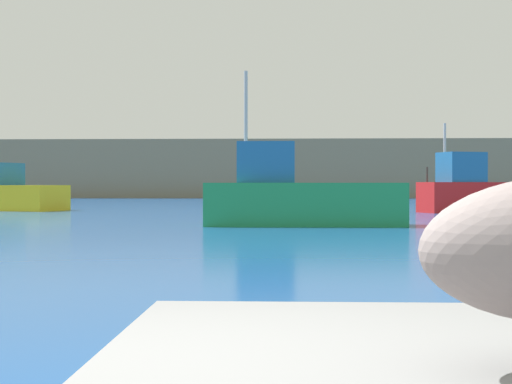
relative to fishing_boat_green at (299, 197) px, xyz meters
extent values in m
cube|color=#7F755B|center=(-0.76, 55.71, 1.87)|extent=(140.00, 14.29, 5.54)
cube|color=#1E8C4C|center=(0.20, 0.00, -0.22)|extent=(6.31, 2.16, 1.37)
cube|color=#1E6099|center=(-1.03, 0.00, 1.11)|extent=(1.81, 1.53, 1.30)
cylinder|color=#B2B2B2|center=(-1.69, 0.01, 2.25)|extent=(0.12, 0.12, 3.58)
cube|color=red|center=(8.34, 12.39, -0.20)|extent=(5.45, 3.40, 1.41)
cube|color=#1E6099|center=(7.72, 12.15, 1.20)|extent=(2.29, 2.03, 1.39)
cylinder|color=#B2B2B2|center=(6.89, 11.83, 1.87)|extent=(0.12, 0.12, 2.73)
cylinder|color=#3F382D|center=(6.01, 11.49, 0.86)|extent=(0.10, 0.10, 0.70)
camera|label=1|loc=(-0.27, -25.49, 0.42)|focal=56.08mm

